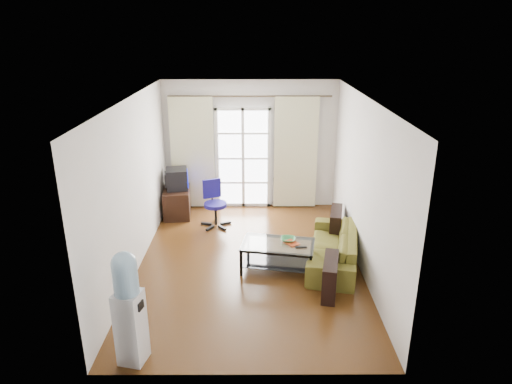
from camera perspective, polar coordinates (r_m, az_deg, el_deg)
floor at (r=7.69m, az=-0.86°, el=-8.79°), size 5.20×5.20×0.00m
ceiling at (r=6.81m, az=-0.98°, el=11.54°), size 5.20×5.20×0.00m
wall_back at (r=9.62m, az=-0.73°, el=5.89°), size 3.60×0.02×2.70m
wall_front at (r=4.76m, az=-1.30°, el=-9.68°), size 3.60×0.02×2.70m
wall_left at (r=7.38m, az=-15.04°, el=0.71°), size 0.02×5.20×2.70m
wall_right at (r=7.33m, az=13.29°, el=0.74°), size 0.02×5.20×2.70m
french_door at (r=9.65m, az=-1.62°, el=4.22°), size 1.16×0.06×2.15m
curtain_rod at (r=9.33m, az=-0.77°, el=11.88°), size 3.30×0.04×0.04m
curtain_left at (r=9.63m, az=-7.92°, el=4.79°), size 0.90×0.07×2.35m
curtain_right at (r=9.58m, az=4.97°, el=4.82°), size 0.90×0.07×2.35m
radiator at (r=9.86m, az=3.94°, el=-0.02°), size 0.64×0.12×0.64m
sofa at (r=7.68m, az=9.63°, el=-6.78°), size 2.19×1.51×0.55m
coffee_table at (r=7.35m, az=2.74°, el=-7.60°), size 1.23×0.84×0.46m
bowl at (r=7.35m, az=4.02°, el=-5.95°), size 0.31×0.31×0.06m
book at (r=7.24m, az=3.94°, el=-6.56°), size 0.39×0.39×0.02m
remote at (r=7.17m, az=5.66°, el=-6.88°), size 0.18×0.06×0.02m
tv_stand at (r=9.53m, az=-9.84°, el=-1.27°), size 0.60×0.83×0.58m
crt_tv at (r=9.40m, az=-9.96°, el=1.63°), size 0.52×0.52×0.42m
task_chair at (r=8.96m, az=-5.12°, el=-2.60°), size 0.81×0.81×0.91m
water_cooler at (r=5.48m, az=-15.65°, el=-13.56°), size 0.35×0.35×1.42m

